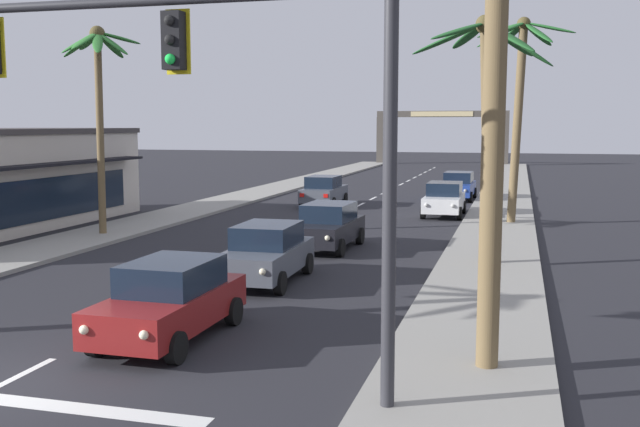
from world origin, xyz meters
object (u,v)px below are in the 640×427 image
object	(u,v)px
palm_right_third	(519,83)
traffic_signal_mast	(189,83)
sedan_lead_at_stop_bar	(170,300)
town_gateway_arch	(442,129)
sedan_oncoming_far	(324,191)
sedan_parked_mid_kerb	(444,199)
sedan_third_in_queue	(266,253)
sedan_parked_nearest_kerb	(458,186)
palm_left_second	(98,81)
palm_right_second	(486,82)
sedan_fifth_in_queue	(328,226)

from	to	relation	value
palm_right_third	traffic_signal_mast	bearing A→B (deg)	-102.40
sedan_lead_at_stop_bar	town_gateway_arch	xyz separation A→B (m)	(-1.61, 70.61, 3.14)
sedan_oncoming_far	town_gateway_arch	bearing A→B (deg)	87.63
sedan_oncoming_far	sedan_parked_mid_kerb	xyz separation A→B (m)	(6.96, -2.85, 0.00)
sedan_third_in_queue	sedan_parked_nearest_kerb	world-z (taller)	same
sedan_parked_mid_kerb	town_gateway_arch	distance (m)	48.23
traffic_signal_mast	town_gateway_arch	size ratio (longest dim) A/B	0.72
traffic_signal_mast	palm_right_third	xyz separation A→B (m)	(5.07, 23.05, 1.19)
sedan_oncoming_far	sedan_parked_nearest_kerb	size ratio (longest dim) A/B	0.99
sedan_third_in_queue	town_gateway_arch	world-z (taller)	town_gateway_arch
sedan_lead_at_stop_bar	palm_right_third	distance (m)	22.10
sedan_oncoming_far	palm_left_second	size ratio (longest dim) A/B	0.53
palm_left_second	palm_right_second	world-z (taller)	palm_left_second
sedan_third_in_queue	palm_right_third	distance (m)	16.82
traffic_signal_mast	sedan_third_in_queue	size ratio (longest dim) A/B	2.39
sedan_parked_mid_kerb	sedan_fifth_in_queue	bearing A→B (deg)	-105.96
sedan_fifth_in_queue	sedan_oncoming_far	distance (m)	14.30
sedan_third_in_queue	palm_left_second	bearing A→B (deg)	145.47
sedan_third_in_queue	town_gateway_arch	size ratio (longest dim) A/B	0.30
sedan_parked_nearest_kerb	palm_right_second	size ratio (longest dim) A/B	0.57
sedan_lead_at_stop_bar	sedan_fifth_in_queue	distance (m)	11.84
traffic_signal_mast	sedan_oncoming_far	xyz separation A→B (m)	(-5.33, 28.41, -4.33)
palm_left_second	town_gateway_arch	world-z (taller)	palm_left_second
traffic_signal_mast	sedan_lead_at_stop_bar	bearing A→B (deg)	123.56
sedan_third_in_queue	sedan_parked_mid_kerb	xyz separation A→B (m)	(3.42, 16.84, 0.00)
sedan_parked_nearest_kerb	town_gateway_arch	size ratio (longest dim) A/B	0.30
traffic_signal_mast	sedan_parked_nearest_kerb	distance (m)	34.13
palm_right_second	town_gateway_arch	xyz separation A→B (m)	(-7.55, 60.67, -1.86)
palm_right_second	palm_right_third	world-z (taller)	palm_right_third
sedan_parked_mid_kerb	palm_right_second	size ratio (longest dim) A/B	0.56
sedan_fifth_in_queue	sedan_parked_nearest_kerb	xyz separation A→B (m)	(3.15, 19.18, 0.00)
sedan_parked_nearest_kerb	palm_right_third	xyz separation A→B (m)	(3.40, -10.76, 5.52)
traffic_signal_mast	town_gateway_arch	world-z (taller)	traffic_signal_mast
town_gateway_arch	sedan_oncoming_far	bearing A→B (deg)	-92.37
sedan_third_in_queue	sedan_lead_at_stop_bar	bearing A→B (deg)	-90.65
traffic_signal_mast	sedan_fifth_in_queue	distance (m)	15.33
sedan_parked_nearest_kerb	palm_right_third	world-z (taller)	palm_right_third
sedan_oncoming_far	sedan_parked_mid_kerb	distance (m)	7.53
palm_left_second	sedan_fifth_in_queue	bearing A→B (deg)	-2.67
palm_right_second	town_gateway_arch	world-z (taller)	palm_right_second
sedan_third_in_queue	sedan_parked_nearest_kerb	distance (m)	25.33
sedan_lead_at_stop_bar	town_gateway_arch	size ratio (longest dim) A/B	0.30
traffic_signal_mast	sedan_lead_at_stop_bar	world-z (taller)	traffic_signal_mast
palm_left_second	palm_right_second	xyz separation A→B (m)	(15.13, -2.34, -0.41)
town_gateway_arch	sedan_parked_nearest_kerb	bearing A→B (deg)	-82.62
sedan_fifth_in_queue	palm_right_second	world-z (taller)	palm_right_second
sedan_parked_nearest_kerb	palm_right_third	distance (m)	12.56
sedan_fifth_in_queue	palm_right_third	xyz separation A→B (m)	(6.56, 8.41, 5.52)
sedan_third_in_queue	sedan_parked_mid_kerb	bearing A→B (deg)	78.51
sedan_fifth_in_queue	sedan_oncoming_far	bearing A→B (deg)	105.57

